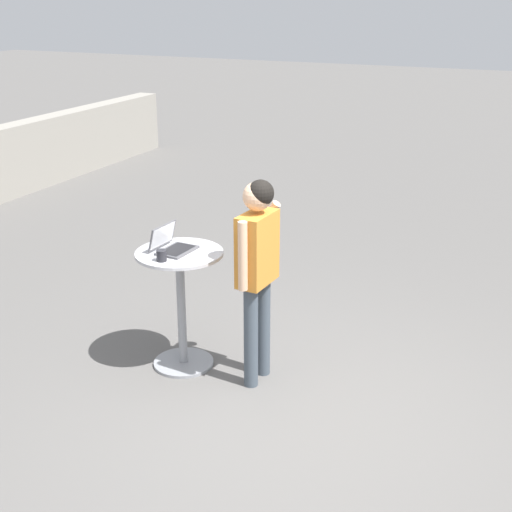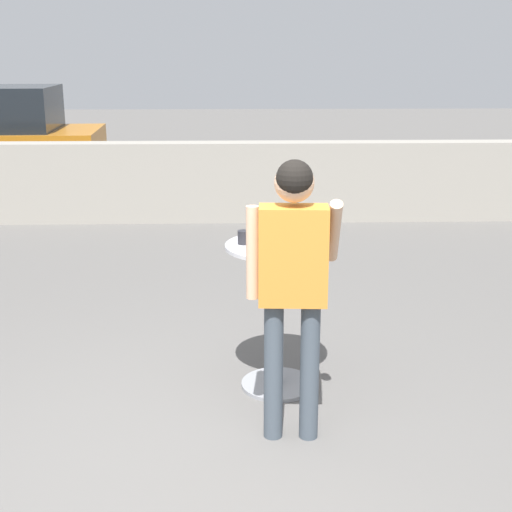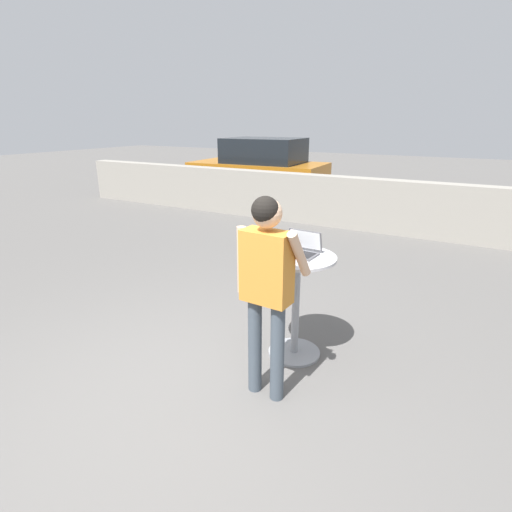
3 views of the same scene
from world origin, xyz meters
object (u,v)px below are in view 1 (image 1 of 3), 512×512
(laptop, at_px, (172,245))
(standing_person, at_px, (257,258))
(cafe_table, at_px, (181,295))
(coffee_mug, at_px, (162,255))

(laptop, height_order, standing_person, standing_person)
(laptop, bearing_deg, cafe_table, -92.75)
(cafe_table, height_order, coffee_mug, coffee_mug)
(laptop, distance_m, coffee_mug, 0.23)
(cafe_table, bearing_deg, standing_person, -86.99)
(cafe_table, xyz_separation_m, laptop, (0.00, 0.06, 0.41))
(coffee_mug, relative_size, standing_person, 0.07)
(laptop, xyz_separation_m, coffee_mug, (-0.23, -0.04, -0.00))
(coffee_mug, bearing_deg, cafe_table, -4.89)
(laptop, relative_size, coffee_mug, 3.03)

